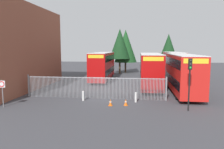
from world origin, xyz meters
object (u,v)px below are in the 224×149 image
traffic_light_kerbside (190,75)px  traffic_cone_by_gate (110,103)px  double_decker_bus_behind_fence_right (173,63)px  bollard_near_left (83,96)px  traffic_cone_mid_forecourt (126,102)px  double_decker_bus_far_back (103,65)px  double_decker_bus_near_gate (183,72)px  speed_limit_sign_post (2,87)px  double_decker_bus_behind_fence_left (150,69)px  bollard_center_front (136,97)px

traffic_light_kerbside → traffic_cone_by_gate: bearing=173.2°
double_decker_bus_behind_fence_right → bollard_near_left: bearing=-121.4°
traffic_cone_mid_forecourt → traffic_cone_by_gate: bearing=-169.6°
double_decker_bus_far_back → double_decker_bus_near_gate: bearing=-39.7°
double_decker_bus_behind_fence_right → speed_limit_sign_post: (-17.71, -21.89, -0.65)m
traffic_cone_mid_forecourt → speed_limit_sign_post: (-10.57, -1.92, 1.49)m
double_decker_bus_behind_fence_left → speed_limit_sign_post: (-13.19, -11.34, -0.65)m
double_decker_bus_near_gate → bollard_center_front: (-5.20, -4.79, -1.95)m
double_decker_bus_behind_fence_left → traffic_light_kerbside: (2.59, -10.46, 0.56)m
double_decker_bus_far_back → speed_limit_sign_post: double_decker_bus_far_back is taller
double_decker_bus_far_back → traffic_light_kerbside: bearing=-58.4°
double_decker_bus_near_gate → speed_limit_sign_post: (-16.65, -8.01, -0.65)m
bollard_center_front → traffic_light_kerbside: size_ratio=0.22×
double_decker_bus_behind_fence_right → bollard_center_front: bearing=-108.6°
bollard_center_front → traffic_cone_by_gate: bollard_center_front is taller
bollard_center_front → traffic_cone_mid_forecourt: 1.58m
traffic_cone_by_gate → double_decker_bus_behind_fence_left: bearing=67.6°
traffic_cone_mid_forecourt → traffic_light_kerbside: 5.95m
double_decker_bus_near_gate → traffic_cone_by_gate: double_decker_bus_near_gate is taller
double_decker_bus_behind_fence_right → traffic_light_kerbside: 21.09m
speed_limit_sign_post → bollard_center_front: bearing=15.7°
bollard_center_front → traffic_cone_mid_forecourt: bearing=-123.9°
double_decker_bus_near_gate → bollard_near_left: bearing=-155.0°
double_decker_bus_near_gate → traffic_cone_mid_forecourt: bearing=-134.9°
double_decker_bus_behind_fence_right → traffic_light_kerbside: double_decker_bus_behind_fence_right is taller
double_decker_bus_behind_fence_left → bollard_center_front: (-1.74, -8.12, -1.95)m
traffic_cone_mid_forecourt → speed_limit_sign_post: speed_limit_sign_post is taller
double_decker_bus_near_gate → double_decker_bus_behind_fence_left: size_ratio=1.00×
double_decker_bus_behind_fence_right → bollard_center_front: 19.78m
double_decker_bus_behind_fence_right → traffic_cone_by_gate: 22.03m
double_decker_bus_near_gate → traffic_cone_mid_forecourt: size_ratio=18.32×
double_decker_bus_behind_fence_left → double_decker_bus_behind_fence_right: 11.47m
double_decker_bus_far_back → bollard_center_front: size_ratio=11.38×
double_decker_bus_far_back → traffic_cone_mid_forecourt: (4.63, -14.96, -2.13)m
double_decker_bus_behind_fence_left → double_decker_bus_behind_fence_right: same height
double_decker_bus_near_gate → double_decker_bus_behind_fence_right: same height
bollard_near_left → traffic_cone_mid_forecourt: bearing=-16.7°
traffic_cone_by_gate → speed_limit_sign_post: (-9.21, -1.68, 1.49)m
double_decker_bus_behind_fence_left → traffic_cone_mid_forecourt: size_ratio=18.32×
bollard_near_left → traffic_cone_by_gate: bollard_near_left is taller
speed_limit_sign_post → traffic_light_kerbside: traffic_light_kerbside is taller
double_decker_bus_behind_fence_right → traffic_cone_by_gate: double_decker_bus_behind_fence_right is taller
traffic_light_kerbside → bollard_near_left: bearing=166.3°
bollard_near_left → speed_limit_sign_post: 7.20m
traffic_cone_by_gate → traffic_light_kerbside: (6.56, -0.79, 2.70)m
double_decker_bus_far_back → traffic_cone_by_gate: double_decker_bus_far_back is taller
double_decker_bus_behind_fence_left → speed_limit_sign_post: bearing=-139.3°
double_decker_bus_near_gate → traffic_cone_by_gate: (-7.44, -6.34, -2.13)m
double_decker_bus_far_back → bollard_center_front: 14.86m
double_decker_bus_far_back → speed_limit_sign_post: (-5.94, -16.89, -0.65)m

